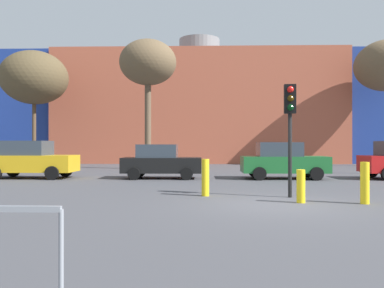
% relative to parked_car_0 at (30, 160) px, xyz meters
% --- Properties ---
extents(ground_plane, '(200.00, 200.00, 0.00)m').
position_rel_parked_car_0_xyz_m(ground_plane, '(10.43, -8.30, -0.91)').
color(ground_plane, '#47474C').
extents(building_backdrop, '(42.37, 11.17, 12.06)m').
position_rel_parked_car_0_xyz_m(building_backdrop, '(8.13, 20.09, 4.16)').
color(building_backdrop, '#B2563D').
rests_on(building_backdrop, ground_plane).
extents(parked_car_0, '(4.23, 2.07, 1.83)m').
position_rel_parked_car_0_xyz_m(parked_car_0, '(0.00, 0.00, 0.00)').
color(parked_car_0, gold).
rests_on(parked_car_0, ground_plane).
extents(parked_car_1, '(3.82, 1.88, 1.66)m').
position_rel_parked_car_0_xyz_m(parked_car_1, '(6.41, -0.00, -0.09)').
color(parked_car_1, black).
rests_on(parked_car_1, ground_plane).
extents(parked_car_2, '(4.06, 1.99, 1.76)m').
position_rel_parked_car_0_xyz_m(parked_car_2, '(12.30, 0.00, -0.04)').
color(parked_car_2, '#1E662D').
rests_on(parked_car_2, ground_plane).
extents(traffic_light_island, '(0.38, 0.38, 3.52)m').
position_rel_parked_car_0_xyz_m(traffic_light_island, '(11.16, -6.80, 1.68)').
color(traffic_light_island, black).
rests_on(traffic_light_island, ground_plane).
extents(bare_tree_0, '(3.84, 3.84, 8.73)m').
position_rel_parked_car_0_xyz_m(bare_tree_0, '(4.75, 7.44, 6.19)').
color(bare_tree_0, brown).
rests_on(bare_tree_0, ground_plane).
extents(bare_tree_1, '(5.03, 5.03, 8.73)m').
position_rel_parked_car_0_xyz_m(bare_tree_1, '(-4.30, 10.44, 5.79)').
color(bare_tree_1, brown).
rests_on(bare_tree_1, ground_plane).
extents(bollard_yellow_0, '(0.24, 0.24, 1.18)m').
position_rel_parked_car_0_xyz_m(bollard_yellow_0, '(8.52, -6.52, -0.32)').
color(bollard_yellow_0, yellow).
rests_on(bollard_yellow_0, ground_plane).
extents(bollard_yellow_1, '(0.24, 0.24, 1.16)m').
position_rel_parked_car_0_xyz_m(bollard_yellow_1, '(12.93, -8.10, -0.33)').
color(bollard_yellow_1, yellow).
rests_on(bollard_yellow_1, ground_plane).
extents(bollard_yellow_2, '(0.24, 0.24, 0.94)m').
position_rel_parked_car_0_xyz_m(bollard_yellow_2, '(11.21, -7.93, -0.44)').
color(bollard_yellow_2, yellow).
rests_on(bollard_yellow_2, ground_plane).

